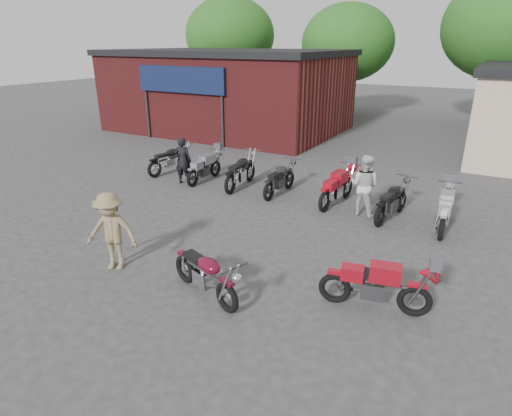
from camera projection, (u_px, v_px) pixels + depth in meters
The scene contains 18 objects.
ground at pixel (227, 277), 9.10m from camera, with size 90.00×90.00×0.00m, color #363639.
brick_building at pixel (229, 93), 23.85m from camera, with size 12.00×8.00×4.00m, color maroon.
tree_0 at pixel (230, 50), 31.86m from camera, with size 6.56×6.56×8.20m, color #1D5215, non-canonical shape.
tree_1 at pixel (346, 57), 27.87m from camera, with size 5.92×5.92×7.40m, color #1D5215, non-canonical shape.
tree_2 at pixel (506, 47), 23.47m from camera, with size 7.04×7.04×8.80m, color #1D5215, non-canonical shape.
vintage_motorcycle at pixel (206, 272), 8.19m from camera, with size 1.94×0.64×1.13m, color #5A0B20, non-canonical shape.
sportbike at pixel (377, 283), 7.80m from camera, with size 1.97×0.65×1.15m, color #A10D1B, non-canonical shape.
helmet at pixel (199, 281), 8.73m from camera, with size 0.23×0.23×0.22m, color red.
person_dark at pixel (183, 161), 14.82m from camera, with size 0.60×0.39×1.64m, color black.
person_light at pixel (364, 185), 12.10m from camera, with size 0.85×0.67×1.76m, color silver.
person_tan at pixel (111, 232), 9.16m from camera, with size 1.13×0.65×1.75m, color #857552.
row_bike_0 at pixel (170, 158), 16.10m from camera, with size 1.99×0.66×1.16m, color black, non-canonical shape.
row_bike_1 at pixel (205, 166), 15.15m from camera, with size 1.92×0.63×1.11m, color gray, non-canonical shape.
row_bike_2 at pixel (241, 170), 14.51m from camera, with size 2.12×0.70×1.23m, color black, non-canonical shape.
row_bike_3 at pixel (280, 177), 13.85m from camera, with size 1.95×0.64×1.13m, color black, non-canonical shape.
row_bike_4 at pixel (337, 185), 12.97m from camera, with size 2.09×0.69×1.21m, color #B60F21, non-canonical shape.
row_bike_5 at pixel (393, 199), 11.92m from camera, with size 2.01×0.66×1.17m, color black, non-canonical shape.
row_bike_6 at pixel (445, 208), 11.24m from camera, with size 2.04×0.67×1.18m, color #9296A0, non-canonical shape.
Camera 1 is at (4.46, -6.59, 4.68)m, focal length 30.00 mm.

